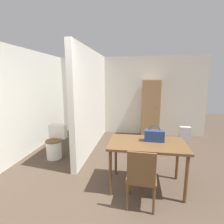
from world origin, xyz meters
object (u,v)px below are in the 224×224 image
Objects in this scene: wooden_chair at (141,176)px; wooden_cabinet at (151,109)px; toilet at (55,143)px; space_heater at (185,134)px; dining_table at (147,147)px; handbag at (154,136)px.

wooden_cabinet is at bearing 88.06° from wooden_chair.
toilet is 2.96m from wooden_cabinet.
space_heater is (3.25, 1.55, -0.11)m from toilet.
wooden_cabinet is at bearing 38.87° from toilet.
toilet is 0.42× the size of wooden_cabinet.
wooden_chair is at bearing -113.78° from space_heater.
handbag is at bearing 35.94° from dining_table.
space_heater is (0.99, -0.28, -0.67)m from wooden_cabinet.
handbag is 2.64m from space_heater.
wooden_chair is at bearing -34.64° from toilet.
wooden_cabinet is at bearing 85.70° from dining_table.
space_heater is at bearing 25.44° from toilet.
wooden_cabinet is at bearing 88.05° from handbag.
space_heater is at bearing -15.55° from wooden_cabinet.
wooden_chair is at bearing -95.22° from wooden_cabinet.
dining_table is 3.89× the size of handbag.
wooden_chair reaches higher than toilet.
wooden_chair is 1.20× the size of toilet.
handbag is 0.73× the size of space_heater.
space_heater is at bearing 65.05° from handbag.
wooden_cabinet reaches higher than handbag.
wooden_chair reaches higher than dining_table.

